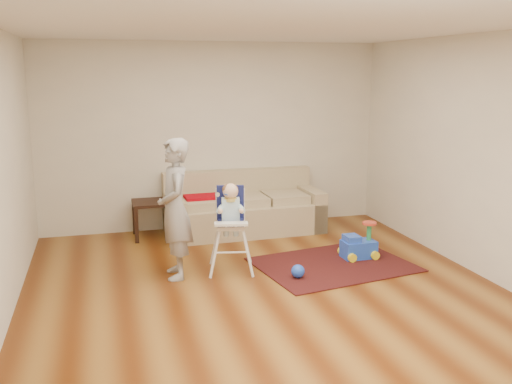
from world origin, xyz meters
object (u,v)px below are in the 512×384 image
object	(u,v)px
ride_on_toy	(359,240)
high_chair	(231,229)
sofa	(244,203)
toy_ball	(298,271)
adult	(175,209)
side_table	(152,219)

from	to	relation	value
ride_on_toy	high_chair	world-z (taller)	high_chair
sofa	high_chair	distance (m)	1.64
sofa	toy_ball	bearing A→B (deg)	-88.61
sofa	adult	size ratio (longest dim) A/B	1.43
toy_ball	side_table	bearing A→B (deg)	124.01
high_chair	toy_ball	bearing A→B (deg)	-24.05
toy_ball	ride_on_toy	bearing A→B (deg)	26.18
adult	ride_on_toy	bearing A→B (deg)	90.65
adult	toy_ball	bearing A→B (deg)	70.98
side_table	ride_on_toy	world-z (taller)	side_table
sofa	ride_on_toy	xyz separation A→B (m)	(1.08, -1.54, -0.19)
side_table	high_chair	size ratio (longest dim) A/B	0.49
toy_ball	adult	distance (m)	1.54
side_table	high_chair	xyz separation A→B (m)	(0.76, -1.62, 0.25)
sofa	ride_on_toy	size ratio (longest dim) A/B	5.02
toy_ball	adult	world-z (taller)	adult
side_table	high_chair	world-z (taller)	high_chair
high_chair	adult	size ratio (longest dim) A/B	0.66
ride_on_toy	adult	world-z (taller)	adult
high_chair	ride_on_toy	bearing A→B (deg)	11.76
side_table	ride_on_toy	distance (m)	2.88
sofa	adult	distance (m)	2.00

